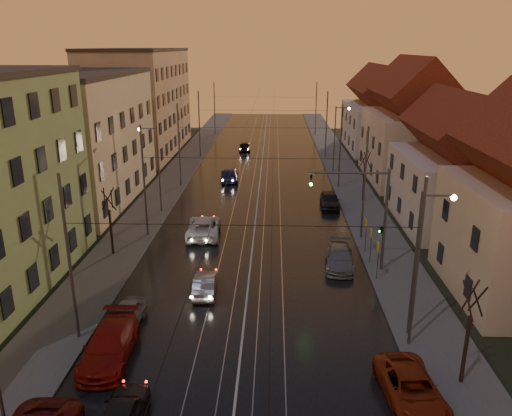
# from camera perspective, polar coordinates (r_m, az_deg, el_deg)

# --- Properties ---
(road) EXTENTS (16.00, 120.00, 0.04)m
(road) POSITION_cam_1_polar(r_m,az_deg,el_deg) (55.50, 0.40, 2.70)
(road) COLOR black
(road) RESTS_ON ground
(sidewalk_left) EXTENTS (4.00, 120.00, 0.15)m
(sidewalk_left) POSITION_cam_1_polar(r_m,az_deg,el_deg) (56.65, -9.78, 2.81)
(sidewalk_left) COLOR #4C4C4C
(sidewalk_left) RESTS_ON ground
(sidewalk_right) EXTENTS (4.00, 120.00, 0.15)m
(sidewalk_right) POSITION_cam_1_polar(r_m,az_deg,el_deg) (56.10, 10.67, 2.61)
(sidewalk_right) COLOR #4C4C4C
(sidewalk_right) RESTS_ON ground
(tram_rail_0) EXTENTS (0.06, 120.00, 0.03)m
(tram_rail_0) POSITION_cam_1_polar(r_m,az_deg,el_deg) (55.59, -1.87, 2.75)
(tram_rail_0) COLOR gray
(tram_rail_0) RESTS_ON road
(tram_rail_1) EXTENTS (0.06, 120.00, 0.03)m
(tram_rail_1) POSITION_cam_1_polar(r_m,az_deg,el_deg) (55.52, -0.40, 2.74)
(tram_rail_1) COLOR gray
(tram_rail_1) RESTS_ON road
(tram_rail_2) EXTENTS (0.06, 120.00, 0.03)m
(tram_rail_2) POSITION_cam_1_polar(r_m,az_deg,el_deg) (55.47, 1.19, 2.72)
(tram_rail_2) COLOR gray
(tram_rail_2) RESTS_ON road
(tram_rail_3) EXTENTS (0.06, 120.00, 0.03)m
(tram_rail_3) POSITION_cam_1_polar(r_m,az_deg,el_deg) (55.47, 2.67, 2.71)
(tram_rail_3) COLOR gray
(tram_rail_3) RESTS_ON road
(apartment_left_2) EXTENTS (10.00, 20.00, 12.00)m
(apartment_left_2) POSITION_cam_1_polar(r_m,az_deg,el_deg) (51.91, -19.66, 7.34)
(apartment_left_2) COLOR #B3AD8A
(apartment_left_2) RESTS_ON ground
(apartment_left_3) EXTENTS (10.00, 24.00, 14.00)m
(apartment_left_3) POSITION_cam_1_polar(r_m,az_deg,el_deg) (74.39, -13.05, 11.65)
(apartment_left_3) COLOR #9E7D66
(apartment_left_3) RESTS_ON ground
(house_right_2) EXTENTS (9.18, 12.24, 9.20)m
(house_right_2) POSITION_cam_1_polar(r_m,az_deg,el_deg) (45.41, 21.96, 3.91)
(house_right_2) COLOR silver
(house_right_2) RESTS_ON ground
(house_right_3) EXTENTS (9.18, 14.28, 11.50)m
(house_right_3) POSITION_cam_1_polar(r_m,az_deg,el_deg) (59.24, 17.36, 8.59)
(house_right_3) COLOR beige
(house_right_3) RESTS_ON ground
(house_right_4) EXTENTS (9.18, 16.32, 10.00)m
(house_right_4) POSITION_cam_1_polar(r_m,az_deg,el_deg) (76.69, 13.91, 10.30)
(house_right_4) COLOR silver
(house_right_4) RESTS_ON ground
(catenary_pole_l_1) EXTENTS (0.16, 0.16, 9.00)m
(catenary_pole_l_1) POSITION_cam_1_polar(r_m,az_deg,el_deg) (26.71, -20.55, -5.66)
(catenary_pole_l_1) COLOR #595B60
(catenary_pole_l_1) RESTS_ON ground
(catenary_pole_r_1) EXTENTS (0.16, 0.16, 9.00)m
(catenary_pole_r_1) POSITION_cam_1_polar(r_m,az_deg,el_deg) (25.69, 17.92, -6.32)
(catenary_pole_r_1) COLOR #595B60
(catenary_pole_r_1) RESTS_ON ground
(catenary_pole_l_2) EXTENTS (0.16, 0.16, 9.00)m
(catenary_pole_l_2) POSITION_cam_1_polar(r_m,az_deg,el_deg) (40.17, -12.66, 2.87)
(catenary_pole_l_2) COLOR #595B60
(catenary_pole_l_2) RESTS_ON ground
(catenary_pole_r_2) EXTENTS (0.16, 0.16, 9.00)m
(catenary_pole_r_2) POSITION_cam_1_polar(r_m,az_deg,el_deg) (39.49, 12.29, 2.64)
(catenary_pole_r_2) COLOR #595B60
(catenary_pole_r_2) RESTS_ON ground
(catenary_pole_l_3) EXTENTS (0.16, 0.16, 9.00)m
(catenary_pole_l_3) POSITION_cam_1_polar(r_m,az_deg,el_deg) (54.43, -8.78, 7.03)
(catenary_pole_l_3) COLOR #595B60
(catenary_pole_l_3) RESTS_ON ground
(catenary_pole_r_3) EXTENTS (0.16, 0.16, 9.00)m
(catenary_pole_r_3) POSITION_cam_1_polar(r_m,az_deg,el_deg) (53.94, 9.61, 6.88)
(catenary_pole_r_3) COLOR #595B60
(catenary_pole_r_3) RESTS_ON ground
(catenary_pole_l_4) EXTENTS (0.16, 0.16, 9.00)m
(catenary_pole_l_4) POSITION_cam_1_polar(r_m,az_deg,el_deg) (69.01, -6.50, 9.43)
(catenary_pole_l_4) COLOR #595B60
(catenary_pole_l_4) RESTS_ON ground
(catenary_pole_r_4) EXTENTS (0.16, 0.16, 9.00)m
(catenary_pole_r_4) POSITION_cam_1_polar(r_m,az_deg,el_deg) (68.62, 8.05, 9.32)
(catenary_pole_r_4) COLOR #595B60
(catenary_pole_r_4) RESTS_ON ground
(catenary_pole_l_5) EXTENTS (0.16, 0.16, 9.00)m
(catenary_pole_l_5) POSITION_cam_1_polar(r_m,az_deg,el_deg) (86.70, -4.76, 11.23)
(catenary_pole_l_5) COLOR #595B60
(catenary_pole_l_5) RESTS_ON ground
(catenary_pole_r_5) EXTENTS (0.16, 0.16, 9.00)m
(catenary_pole_r_5) POSITION_cam_1_polar(r_m,az_deg,el_deg) (86.39, 6.87, 11.14)
(catenary_pole_r_5) COLOR #595B60
(catenary_pole_r_5) RESTS_ON ground
(street_lamp_1) EXTENTS (1.75, 0.32, 8.00)m
(street_lamp_1) POSITION_cam_1_polar(r_m,az_deg,el_deg) (26.56, 18.49, -4.66)
(street_lamp_1) COLOR #595B60
(street_lamp_1) RESTS_ON ground
(street_lamp_2) EXTENTS (1.75, 0.32, 8.00)m
(street_lamp_2) POSITION_cam_1_polar(r_m,az_deg,el_deg) (45.85, -11.47, 5.31)
(street_lamp_2) COLOR #595B60
(street_lamp_2) RESTS_ON ground
(street_lamp_3) EXTENTS (1.75, 0.32, 8.00)m
(street_lamp_3) POSITION_cam_1_polar(r_m,az_deg,el_deg) (60.77, 9.29, 8.51)
(street_lamp_3) COLOR #595B60
(street_lamp_3) RESTS_ON ground
(traffic_light_mast) EXTENTS (5.30, 0.32, 7.20)m
(traffic_light_mast) POSITION_cam_1_polar(r_m,az_deg,el_deg) (33.70, 12.99, 0.10)
(traffic_light_mast) COLOR #595B60
(traffic_light_mast) RESTS_ON ground
(bare_tree_0) EXTENTS (1.09, 1.09, 5.11)m
(bare_tree_0) POSITION_cam_1_polar(r_m,az_deg,el_deg) (37.54, -16.30, -1.72)
(bare_tree_0) COLOR black
(bare_tree_0) RESTS_ON ground
(bare_tree_1) EXTENTS (1.09, 1.09, 5.11)m
(bare_tree_1) POSITION_cam_1_polar(r_m,az_deg,el_deg) (24.59, 23.01, -13.38)
(bare_tree_1) COLOR black
(bare_tree_1) RESTS_ON ground
(bare_tree_2) EXTENTS (1.09, 1.09, 5.11)m
(bare_tree_2) POSITION_cam_1_polar(r_m,az_deg,el_deg) (49.84, 12.26, 3.43)
(bare_tree_2) COLOR black
(bare_tree_2) RESTS_ON ground
(driving_car_0) EXTENTS (1.67, 4.08, 1.38)m
(driving_car_0) POSITION_cam_1_polar(r_m,az_deg,el_deg) (22.23, -15.10, -21.82)
(driving_car_0) COLOR black
(driving_car_0) RESTS_ON ground
(driving_car_1) EXTENTS (1.55, 3.86, 1.25)m
(driving_car_1) POSITION_cam_1_polar(r_m,az_deg,el_deg) (31.51, -5.87, -8.62)
(driving_car_1) COLOR gray
(driving_car_1) RESTS_ON ground
(driving_car_2) EXTENTS (2.89, 5.67, 1.53)m
(driving_car_2) POSITION_cam_1_polar(r_m,az_deg,el_deg) (40.58, -6.00, -2.16)
(driving_car_2) COLOR silver
(driving_car_2) RESTS_ON ground
(driving_car_3) EXTENTS (2.39, 4.99, 1.40)m
(driving_car_3) POSITION_cam_1_polar(r_m,az_deg,el_deg) (57.01, -3.04, 3.80)
(driving_car_3) COLOR navy
(driving_car_3) RESTS_ON ground
(driving_car_4) EXTENTS (1.72, 4.09, 1.38)m
(driving_car_4) POSITION_cam_1_polar(r_m,az_deg,el_deg) (73.46, -1.29, 7.04)
(driving_car_4) COLOR black
(driving_car_4) RESTS_ON ground
(parked_left_2) EXTENTS (2.42, 5.44, 1.55)m
(parked_left_2) POSITION_cam_1_polar(r_m,az_deg,el_deg) (26.32, -16.42, -14.77)
(parked_left_2) COLOR maroon
(parked_left_2) RESTS_ON ground
(parked_left_3) EXTENTS (1.81, 3.91, 1.30)m
(parked_left_3) POSITION_cam_1_polar(r_m,az_deg,el_deg) (28.74, -14.76, -11.92)
(parked_left_3) COLOR gray
(parked_left_3) RESTS_ON ground
(parked_right_0) EXTENTS (2.69, 5.11, 1.37)m
(parked_right_0) POSITION_cam_1_polar(r_m,az_deg,el_deg) (23.72, 17.36, -19.19)
(parked_right_0) COLOR maroon
(parked_right_0) RESTS_ON ground
(parked_right_1) EXTENTS (2.32, 4.84, 1.36)m
(parked_right_1) POSITION_cam_1_polar(r_m,az_deg,el_deg) (35.33, 9.50, -5.63)
(parked_right_1) COLOR gray
(parked_right_1) RESTS_ON ground
(parked_right_2) EXTENTS (1.85, 4.35, 1.47)m
(parked_right_2) POSITION_cam_1_polar(r_m,az_deg,el_deg) (47.96, 8.42, 0.90)
(parked_right_2) COLOR black
(parked_right_2) RESTS_ON ground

